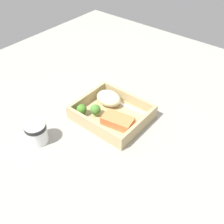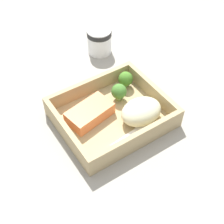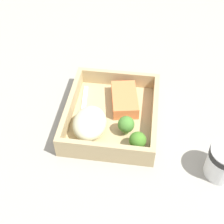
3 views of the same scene
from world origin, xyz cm
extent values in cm
cube|color=gray|center=(0.00, 0.00, -1.00)|extent=(160.00, 160.00, 2.00)
cube|color=tan|center=(0.00, 0.00, 0.60)|extent=(25.63, 21.76, 1.20)
cube|color=tan|center=(0.00, -10.28, 3.29)|extent=(25.63, 1.20, 4.18)
cube|color=tan|center=(0.00, 10.28, 3.29)|extent=(25.63, 1.20, 4.18)
cube|color=tan|center=(-12.21, 0.00, 3.29)|extent=(1.20, 19.36, 4.18)
cube|color=tan|center=(12.21, 0.00, 3.29)|extent=(1.20, 19.36, 4.18)
cube|color=#E97B45|center=(-4.68, 2.54, 2.79)|extent=(11.98, 8.17, 3.17)
ellipsoid|color=beige|center=(5.28, -4.48, 3.81)|extent=(10.20, 7.74, 5.21)
cylinder|color=#769751|center=(4.64, 3.91, 2.05)|extent=(1.48, 1.48, 1.70)
sphere|color=#467F30|center=(4.64, 3.91, 3.97)|extent=(3.89, 3.89, 3.89)
cylinder|color=#7FA15E|center=(8.81, 6.91, 2.00)|extent=(1.46, 1.46, 1.61)
sphere|color=#457C27|center=(8.81, 6.91, 3.86)|extent=(3.85, 3.85, 3.85)
cube|color=white|center=(-3.49, -7.69, 1.42)|extent=(12.44, 2.50, 0.44)
cube|color=white|center=(4.36, -6.79, 1.42)|extent=(3.63, 2.57, 0.44)
cylinder|color=white|center=(12.05, 25.05, 3.79)|extent=(7.04, 7.04, 7.58)
camera|label=1|loc=(-46.11, 56.71, 66.17)|focal=42.00mm
camera|label=2|loc=(-27.72, -42.02, 57.77)|focal=50.00mm
camera|label=3|loc=(51.97, 7.22, 57.33)|focal=50.00mm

